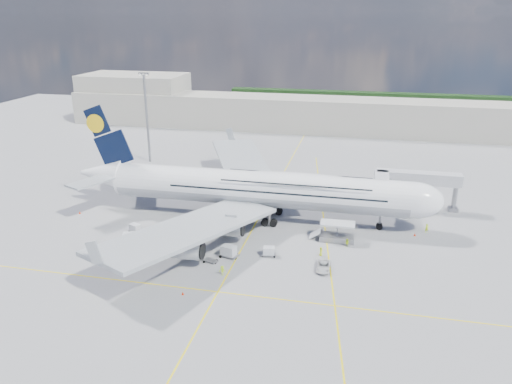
% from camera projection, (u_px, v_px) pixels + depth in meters
% --- Properties ---
extents(ground, '(300.00, 300.00, 0.00)m').
position_uv_depth(ground, '(247.00, 238.00, 96.61)').
color(ground, gray).
rests_on(ground, ground).
extents(taxi_line_main, '(0.25, 220.00, 0.01)m').
position_uv_depth(taxi_line_main, '(247.00, 238.00, 96.61)').
color(taxi_line_main, yellow).
rests_on(taxi_line_main, ground).
extents(taxi_line_cross, '(120.00, 0.25, 0.01)m').
position_uv_depth(taxi_line_cross, '(218.00, 292.00, 78.26)').
color(taxi_line_cross, yellow).
rests_on(taxi_line_cross, ground).
extents(taxi_line_diag, '(14.16, 99.06, 0.01)m').
position_uv_depth(taxi_line_diag, '(324.00, 224.00, 102.94)').
color(taxi_line_diag, yellow).
rests_on(taxi_line_diag, ground).
extents(airliner, '(77.26, 79.15, 23.71)m').
position_uv_depth(airliner, '(260.00, 188.00, 103.38)').
color(airliner, white).
rests_on(airliner, ground).
extents(jet_bridge, '(18.80, 12.10, 8.50)m').
position_uv_depth(jet_bridge, '(404.00, 182.00, 107.43)').
color(jet_bridge, '#B7B7BC').
rests_on(jet_bridge, ground).
extents(cargo_loader, '(8.53, 3.20, 3.67)m').
position_uv_depth(cargo_loader, '(336.00, 234.00, 95.43)').
color(cargo_loader, silver).
rests_on(cargo_loader, ground).
extents(light_mast, '(3.00, 0.70, 25.50)m').
position_uv_depth(light_mast, '(147.00, 117.00, 141.48)').
color(light_mast, gray).
rests_on(light_mast, ground).
extents(terminal, '(180.00, 16.00, 12.00)m').
position_uv_depth(terminal, '(308.00, 114.00, 181.72)').
color(terminal, '#B2AD9E').
rests_on(terminal, ground).
extents(hangar, '(40.00, 22.00, 18.00)m').
position_uv_depth(hangar, '(135.00, 97.00, 199.46)').
color(hangar, '#B2AD9E').
rests_on(hangar, ground).
extents(tree_line, '(160.00, 6.00, 8.00)m').
position_uv_depth(tree_line, '(412.00, 103.00, 215.59)').
color(tree_line, '#193814').
rests_on(tree_line, ground).
extents(dolly_row_a, '(3.13, 2.45, 1.76)m').
position_uv_depth(dolly_row_a, '(135.00, 228.00, 98.97)').
color(dolly_row_a, gray).
rests_on(dolly_row_a, ground).
extents(dolly_row_b, '(3.71, 2.63, 2.12)m').
position_uv_depth(dolly_row_b, '(130.00, 238.00, 94.15)').
color(dolly_row_b, gray).
rests_on(dolly_row_b, ground).
extents(dolly_row_c, '(2.91, 2.29, 0.38)m').
position_uv_depth(dolly_row_c, '(210.00, 261.00, 87.40)').
color(dolly_row_c, gray).
rests_on(dolly_row_c, ground).
extents(dolly_back, '(3.78, 2.61, 2.18)m').
position_uv_depth(dolly_back, '(169.00, 236.00, 94.92)').
color(dolly_back, gray).
rests_on(dolly_back, ground).
extents(dolly_nose_far, '(2.92, 1.82, 1.74)m').
position_uv_depth(dolly_nose_far, '(269.00, 251.00, 89.46)').
color(dolly_nose_far, gray).
rests_on(dolly_nose_far, ground).
extents(dolly_nose_near, '(3.81, 2.72, 2.17)m').
position_uv_depth(dolly_nose_near, '(229.00, 251.00, 88.95)').
color(dolly_nose_near, gray).
rests_on(dolly_nose_near, ground).
extents(baggage_tug, '(3.01, 2.17, 1.71)m').
position_uv_depth(baggage_tug, '(180.00, 244.00, 92.75)').
color(baggage_tug, silver).
rests_on(baggage_tug, ground).
extents(catering_truck_inner, '(7.75, 5.10, 4.28)m').
position_uv_depth(catering_truck_inner, '(233.00, 179.00, 124.38)').
color(catering_truck_inner, gray).
rests_on(catering_truck_inner, ground).
extents(catering_truck_outer, '(6.76, 3.57, 3.83)m').
position_uv_depth(catering_truck_outer, '(237.00, 171.00, 131.57)').
color(catering_truck_outer, gray).
rests_on(catering_truck_outer, ground).
extents(service_van, '(2.21, 4.77, 1.32)m').
position_uv_depth(service_van, '(323.00, 266.00, 84.68)').
color(service_van, silver).
rests_on(service_van, ground).
extents(crew_nose, '(0.79, 0.67, 1.85)m').
position_uv_depth(crew_nose, '(427.00, 228.00, 98.95)').
color(crew_nose, '#D7FF1A').
rests_on(crew_nose, ground).
extents(crew_loader, '(0.96, 0.88, 1.58)m').
position_uv_depth(crew_loader, '(347.00, 243.00, 93.01)').
color(crew_loader, '#CAEA18').
rests_on(crew_loader, ground).
extents(crew_wing, '(0.48, 0.97, 1.59)m').
position_uv_depth(crew_wing, '(134.00, 248.00, 90.94)').
color(crew_wing, '#D1FF1A').
rests_on(crew_wing, ground).
extents(crew_van, '(0.62, 0.88, 1.69)m').
position_uv_depth(crew_van, '(321.00, 251.00, 89.54)').
color(crew_van, '#D1E317').
rests_on(crew_van, ground).
extents(crew_tug, '(1.19, 0.74, 1.78)m').
position_uv_depth(crew_tug, '(222.00, 271.00, 82.84)').
color(crew_tug, '#B1DF17').
rests_on(crew_tug, ground).
extents(cone_nose, '(0.46, 0.46, 0.59)m').
position_uv_depth(cone_nose, '(415.00, 234.00, 97.66)').
color(cone_nose, '#FF350D').
rests_on(cone_nose, ground).
extents(cone_wing_left_inner, '(0.47, 0.47, 0.60)m').
position_uv_depth(cone_wing_left_inner, '(228.00, 185.00, 125.43)').
color(cone_wing_left_inner, '#FF350D').
rests_on(cone_wing_left_inner, ground).
extents(cone_wing_left_outer, '(0.39, 0.39, 0.49)m').
position_uv_depth(cone_wing_left_outer, '(232.00, 173.00, 134.55)').
color(cone_wing_left_outer, '#FF350D').
rests_on(cone_wing_left_outer, ground).
extents(cone_wing_right_inner, '(0.38, 0.38, 0.48)m').
position_uv_depth(cone_wing_right_inner, '(234.00, 229.00, 99.99)').
color(cone_wing_right_inner, '#FF350D').
rests_on(cone_wing_right_inner, ground).
extents(cone_wing_right_outer, '(0.39, 0.39, 0.50)m').
position_uv_depth(cone_wing_right_outer, '(183.00, 293.00, 77.41)').
color(cone_wing_right_outer, '#FF350D').
rests_on(cone_wing_right_outer, ground).
extents(cone_tail, '(0.45, 0.45, 0.57)m').
position_uv_depth(cone_tail, '(80.00, 212.00, 108.31)').
color(cone_tail, '#FF350D').
rests_on(cone_tail, ground).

